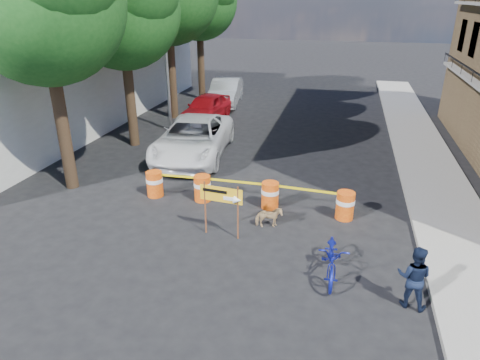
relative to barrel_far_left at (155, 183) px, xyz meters
The scene contains 18 objects.
ground 4.07m from the barrel_far_left, 29.88° to the right, with size 120.00×120.00×0.00m, color black.
sidewalk_east 10.50m from the barrel_far_left, 22.32° to the left, with size 2.40×40.00×0.15m, color gray.
white_building 12.66m from the barrel_far_left, 139.93° to the left, with size 8.00×22.00×6.00m, color silver.
tree_near 6.71m from the barrel_far_left, behind, with size 5.46×5.20×9.15m.
tree_mid_a 8.12m from the barrel_far_left, 122.92° to the left, with size 5.25×5.00×8.68m.
tree_far 16.37m from the barrel_far_left, 102.17° to the left, with size 5.04×4.80×8.84m.
streetlamp 8.78m from the barrel_far_left, 107.97° to the left, with size 1.25×0.18×8.00m.
barrel_far_left is the anchor object (origin of this frame).
barrel_mid_left 1.73m from the barrel_far_left, ahead, with size 0.58×0.58×0.90m.
barrel_mid_right 4.07m from the barrel_far_left, ahead, with size 0.58×0.58×0.90m.
barrel_far_right 6.47m from the barrel_far_left, ahead, with size 0.58×0.58×0.90m.
detour_sign 3.85m from the barrel_far_left, 33.17° to the right, with size 1.28×0.28×1.65m.
pedestrian 8.94m from the barrel_far_left, 26.37° to the right, with size 0.74×0.58×1.52m, color black.
bicycle 7.04m from the barrel_far_left, 27.66° to the right, with size 0.71×1.07×2.03m, color #131C9C.
dog 4.44m from the barrel_far_left, 16.25° to the right, with size 0.36×0.79×0.67m, color tan.
suv_white 4.14m from the barrel_far_left, 90.41° to the left, with size 2.76×5.98×1.66m, color white.
sedan_red 9.89m from the barrel_far_left, 97.51° to the left, with size 1.75×4.35×1.48m, color #A40D15.
sedan_silver 13.86m from the barrel_far_left, 95.35° to the left, with size 1.71×4.89×1.61m, color #B7BABF.
Camera 1 is at (2.64, -10.46, 6.49)m, focal length 32.00 mm.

